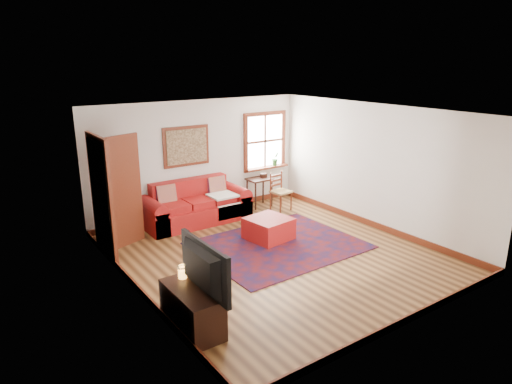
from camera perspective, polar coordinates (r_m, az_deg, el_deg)
ground at (r=8.15m, az=2.38°, el=-7.77°), size 5.50×5.50×0.00m
room_envelope at (r=7.63m, az=2.46°, el=3.65°), size 5.04×5.54×2.52m
window at (r=10.86m, az=1.30°, el=5.67°), size 1.18×0.20×1.38m
doorway at (r=8.33m, az=-17.41°, el=-0.14°), size 0.89×1.08×2.14m
framed_artwork at (r=9.76m, az=-8.68°, el=5.68°), size 1.05×0.07×0.85m
persian_rug at (r=8.50m, az=2.82°, el=-6.66°), size 2.90×2.34×0.02m
red_leather_sofa at (r=9.70m, az=-7.55°, el=-2.03°), size 2.23×0.92×0.87m
red_ottoman at (r=8.71m, az=1.58°, el=-4.62°), size 0.84×0.84×0.43m
side_table at (r=10.54m, az=0.44°, el=1.09°), size 0.56×0.42×0.67m
ladder_back_chair at (r=10.35m, az=2.94°, el=0.27°), size 0.44×0.43×0.86m
media_cabinet at (r=6.02m, az=-8.00°, el=-14.30°), size 0.45×1.00×0.55m
television at (r=5.64m, az=-7.45°, el=-9.56°), size 0.15×1.13×0.65m
candle_hurricane at (r=6.14m, az=-9.19°, el=-9.90°), size 0.12×0.12×0.18m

